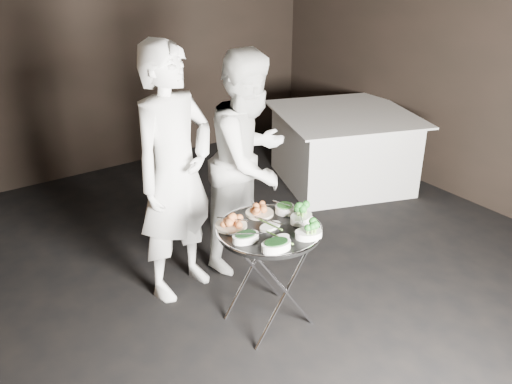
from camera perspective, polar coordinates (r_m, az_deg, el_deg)
floor at (r=3.78m, az=0.59°, el=-15.83°), size 6.00×7.00×0.05m
wall_back at (r=6.14m, az=-19.55°, el=14.94°), size 6.00×0.05×3.00m
tray_stand at (r=3.70m, az=1.35°, el=-8.41°), size 0.50×0.42×0.73m
serving_tray at (r=3.53m, az=1.40°, el=-3.99°), size 0.70×0.70×0.04m
potato_plate_a at (r=3.53m, az=-2.64°, el=-3.23°), size 0.21×0.21×0.08m
potato_plate_b at (r=3.68m, az=0.38°, el=-1.94°), size 0.20×0.20×0.07m
greens_bowl at (r=3.71m, az=3.04°, el=-1.65°), size 0.14×0.14×0.08m
asparagus_plate_a at (r=3.53m, az=1.50°, el=-3.55°), size 0.18×0.12×0.03m
asparagus_plate_b at (r=3.38m, az=2.47°, el=-4.93°), size 0.17×0.11×0.03m
spinach_bowl_a at (r=3.37m, az=-1.10°, el=-4.69°), size 0.19×0.14×0.07m
spinach_bowl_b at (r=3.28m, az=2.14°, el=-5.53°), size 0.21×0.15×0.08m
broccoli_bowl_a at (r=3.60m, az=4.78°, el=-2.64°), size 0.20×0.17×0.07m
broccoli_bowl_b at (r=3.42m, az=5.56°, el=-4.28°), size 0.21×0.18×0.07m
serving_utensils at (r=3.55m, az=0.98°, el=-2.58°), size 0.59×0.45×0.01m
waiter_left at (r=3.86m, az=-8.54°, el=1.82°), size 0.79×0.62×1.88m
waiter_right at (r=4.25m, az=-0.60°, el=3.35°), size 1.03×0.92×1.74m
dining_table at (r=5.94m, az=9.06°, el=4.63°), size 1.37×1.37×0.78m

